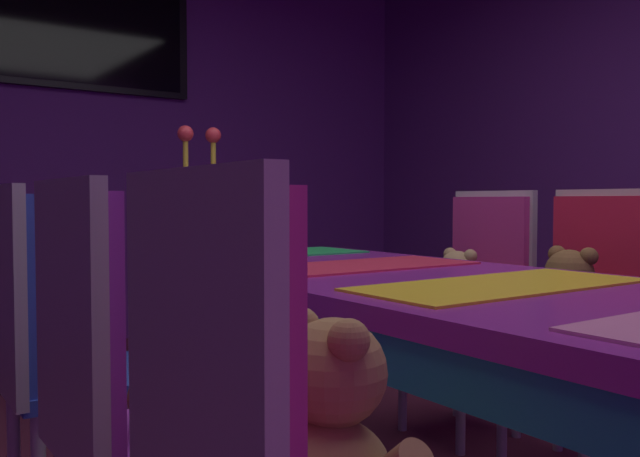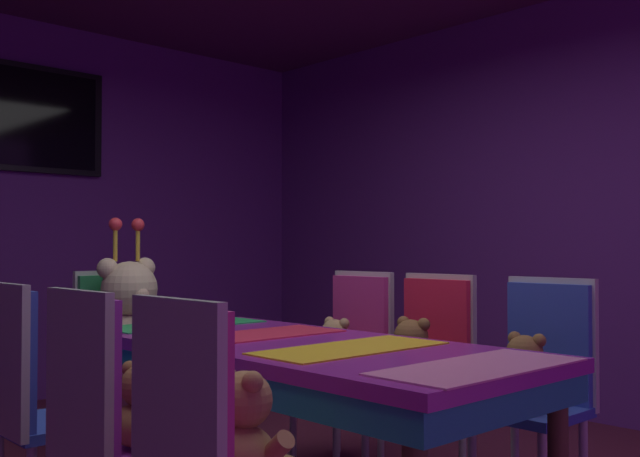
{
  "view_description": "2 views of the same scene",
  "coord_description": "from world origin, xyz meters",
  "px_view_note": "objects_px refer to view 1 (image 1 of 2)",
  "views": [
    {
      "loc": [
        -1.27,
        -1.33,
        0.94
      ],
      "look_at": [
        -0.19,
        0.21,
        0.87
      ],
      "focal_mm": 37.43,
      "sensor_mm": 36.0,
      "label": 1
    },
    {
      "loc": [
        -1.94,
        -2.19,
        1.12
      ],
      "look_at": [
        -0.06,
        -0.18,
        1.19
      ],
      "focal_mm": 41.22,
      "sensor_mm": 36.0,
      "label": 2
    }
  ],
  "objects_px": {
    "banquet_table": "(420,307)",
    "king_teddy_bear": "(204,251)",
    "chair_left_1": "(110,376)",
    "chair_right_2": "(481,285)",
    "wall_tv": "(88,30)",
    "teddy_right_2": "(456,291)",
    "teddy_left_1": "(179,375)",
    "teddy_left_0": "(336,436)",
    "teddy_right_1": "(568,302)",
    "chair_right_1": "(593,299)",
    "chair_left_2": "(37,330)",
    "throne_chair": "(189,275)"
  },
  "relations": [
    {
      "from": "banquet_table",
      "to": "king_teddy_bear",
      "type": "height_order",
      "value": "king_teddy_bear"
    },
    {
      "from": "banquet_table",
      "to": "chair_left_1",
      "type": "bearing_deg",
      "value": -178.27
    },
    {
      "from": "chair_right_2",
      "to": "wall_tv",
      "type": "height_order",
      "value": "wall_tv"
    },
    {
      "from": "chair_right_2",
      "to": "king_teddy_bear",
      "type": "distance_m",
      "value": 1.2
    },
    {
      "from": "banquet_table",
      "to": "teddy_right_2",
      "type": "relative_size",
      "value": 6.52
    },
    {
      "from": "banquet_table",
      "to": "teddy_left_1",
      "type": "bearing_deg",
      "value": -177.93
    },
    {
      "from": "teddy_left_0",
      "to": "chair_right_2",
      "type": "xyz_separation_m",
      "value": [
        1.54,
        1.08,
        0.0
      ]
    },
    {
      "from": "chair_left_1",
      "to": "teddy_right_1",
      "type": "bearing_deg",
      "value": 2.0
    },
    {
      "from": "banquet_table",
      "to": "chair_left_1",
      "type": "xyz_separation_m",
      "value": [
        -0.86,
        -0.03,
        -0.06
      ]
    },
    {
      "from": "banquet_table",
      "to": "chair_right_1",
      "type": "height_order",
      "value": "chair_right_1"
    },
    {
      "from": "banquet_table",
      "to": "wall_tv",
      "type": "xyz_separation_m",
      "value": [
        0.0,
        3.11,
        1.4
      ]
    },
    {
      "from": "chair_right_1",
      "to": "teddy_right_2",
      "type": "bearing_deg",
      "value": -72.81
    },
    {
      "from": "chair_left_1",
      "to": "teddy_left_1",
      "type": "height_order",
      "value": "chair_left_1"
    },
    {
      "from": "teddy_right_1",
      "to": "teddy_right_2",
      "type": "height_order",
      "value": "teddy_right_1"
    },
    {
      "from": "chair_left_1",
      "to": "chair_left_2",
      "type": "bearing_deg",
      "value": 91.05
    },
    {
      "from": "chair_left_1",
      "to": "teddy_right_2",
      "type": "distance_m",
      "value": 1.66
    },
    {
      "from": "chair_left_1",
      "to": "teddy_right_1",
      "type": "relative_size",
      "value": 2.83
    },
    {
      "from": "chair_right_1",
      "to": "teddy_right_2",
      "type": "distance_m",
      "value": 0.53
    },
    {
      "from": "teddy_left_1",
      "to": "chair_right_1",
      "type": "bearing_deg",
      "value": 2.0
    },
    {
      "from": "teddy_right_1",
      "to": "throne_chair",
      "type": "relative_size",
      "value": 0.35
    },
    {
      "from": "chair_left_1",
      "to": "teddy_left_1",
      "type": "xyz_separation_m",
      "value": [
        0.14,
        0.0,
        -0.02
      ]
    },
    {
      "from": "banquet_table",
      "to": "chair_right_2",
      "type": "relative_size",
      "value": 2.05
    },
    {
      "from": "teddy_left_0",
      "to": "teddy_right_1",
      "type": "distance_m",
      "value": 1.52
    },
    {
      "from": "chair_left_1",
      "to": "chair_right_2",
      "type": "xyz_separation_m",
      "value": [
        1.7,
        0.56,
        0.0
      ]
    },
    {
      "from": "teddy_left_1",
      "to": "chair_left_2",
      "type": "relative_size",
      "value": 0.3
    },
    {
      "from": "chair_left_1",
      "to": "chair_right_1",
      "type": "relative_size",
      "value": 1.0
    },
    {
      "from": "teddy_left_1",
      "to": "chair_right_2",
      "type": "height_order",
      "value": "chair_right_2"
    },
    {
      "from": "chair_right_1",
      "to": "throne_chair",
      "type": "distance_m",
      "value": 1.74
    },
    {
      "from": "chair_left_2",
      "to": "throne_chair",
      "type": "bearing_deg",
      "value": 48.33
    },
    {
      "from": "teddy_left_0",
      "to": "teddy_left_1",
      "type": "height_order",
      "value": "teddy_left_0"
    },
    {
      "from": "chair_right_1",
      "to": "chair_right_2",
      "type": "height_order",
      "value": "same"
    },
    {
      "from": "banquet_table",
      "to": "teddy_right_1",
      "type": "height_order",
      "value": "teddy_right_1"
    },
    {
      "from": "chair_right_2",
      "to": "teddy_right_2",
      "type": "distance_m",
      "value": 0.14
    },
    {
      "from": "chair_left_2",
      "to": "throne_chair",
      "type": "height_order",
      "value": "same"
    },
    {
      "from": "chair_left_1",
      "to": "teddy_right_2",
      "type": "relative_size",
      "value": 3.18
    },
    {
      "from": "teddy_left_0",
      "to": "chair_left_2",
      "type": "height_order",
      "value": "chair_left_2"
    },
    {
      "from": "banquet_table",
      "to": "teddy_left_0",
      "type": "height_order",
      "value": "teddy_left_0"
    },
    {
      "from": "chair_left_1",
      "to": "king_teddy_bear",
      "type": "relative_size",
      "value": 1.21
    },
    {
      "from": "teddy_left_1",
      "to": "wall_tv",
      "type": "xyz_separation_m",
      "value": [
        0.72,
        3.13,
        1.47
      ]
    },
    {
      "from": "chair_left_1",
      "to": "king_teddy_bear",
      "type": "height_order",
      "value": "king_teddy_bear"
    },
    {
      "from": "chair_left_1",
      "to": "wall_tv",
      "type": "bearing_deg",
      "value": 74.65
    },
    {
      "from": "wall_tv",
      "to": "teddy_left_0",
      "type": "bearing_deg",
      "value": -100.72
    },
    {
      "from": "banquet_table",
      "to": "chair_right_1",
      "type": "relative_size",
      "value": 2.05
    },
    {
      "from": "chair_left_1",
      "to": "wall_tv",
      "type": "relative_size",
      "value": 0.73
    },
    {
      "from": "chair_left_1",
      "to": "king_teddy_bear",
      "type": "bearing_deg",
      "value": 58.52
    },
    {
      "from": "chair_left_2",
      "to": "chair_right_1",
      "type": "height_order",
      "value": "same"
    },
    {
      "from": "teddy_right_1",
      "to": "throne_chair",
      "type": "distance_m",
      "value": 1.67
    },
    {
      "from": "teddy_right_1",
      "to": "king_teddy_bear",
      "type": "distance_m",
      "value": 1.53
    },
    {
      "from": "teddy_left_1",
      "to": "chair_left_2",
      "type": "distance_m",
      "value": 0.61
    },
    {
      "from": "banquet_table",
      "to": "teddy_left_1",
      "type": "relative_size",
      "value": 6.83
    }
  ]
}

